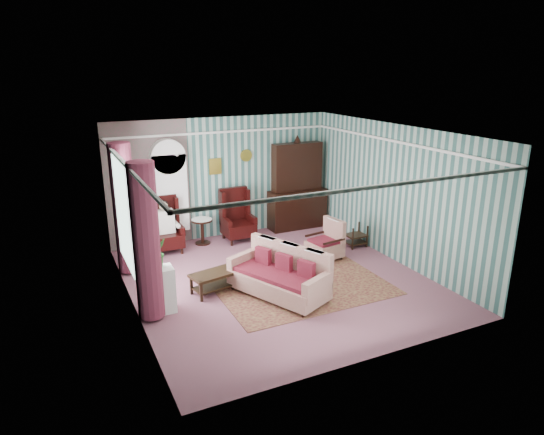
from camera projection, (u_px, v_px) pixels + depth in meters
name	position (u px, v px, depth m)	size (l,w,h in m)	color
floor	(277.00, 280.00, 9.55)	(6.00, 6.00, 0.00)	#824B59
room_shell	(243.00, 182.00, 8.85)	(5.53, 6.02, 2.91)	#35615B
bookcase	(170.00, 199.00, 11.11)	(0.80, 0.28, 2.24)	white
dresser_hutch	(298.00, 183.00, 12.32)	(1.50, 0.56, 2.36)	black
wingback_left	(165.00, 225.00, 10.82)	(0.76, 0.80, 1.25)	black
wingback_right	(238.00, 216.00, 11.53)	(0.76, 0.80, 1.25)	black
seated_woman	(165.00, 227.00, 10.83)	(0.44, 0.40, 1.18)	silver
round_side_table	(202.00, 232.00, 11.41)	(0.50, 0.50, 0.60)	black
nest_table	(356.00, 235.00, 11.26)	(0.45, 0.38, 0.54)	black
plant_stand	(158.00, 291.00, 8.19)	(0.55, 0.35, 0.80)	silver
rug	(298.00, 283.00, 9.41)	(3.20, 2.60, 0.01)	#4C1D19
sofa	(278.00, 269.00, 8.72)	(1.86, 1.04, 1.07)	beige
floral_armchair	(325.00, 235.00, 10.44)	(0.71, 0.75, 1.10)	#BBB090
coffee_table	(215.00, 282.00, 8.99)	(0.91, 0.46, 0.39)	black
potted_plant_a	(152.00, 261.00, 7.92)	(0.34, 0.29, 0.37)	#184F1A
potted_plant_b	(159.00, 253.00, 8.11)	(0.27, 0.22, 0.49)	#174C17
potted_plant_c	(151.00, 257.00, 8.02)	(0.23, 0.23, 0.41)	#1E4A17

